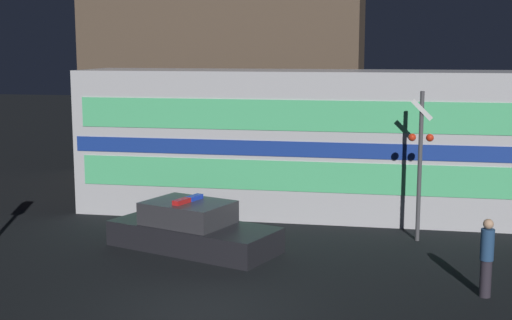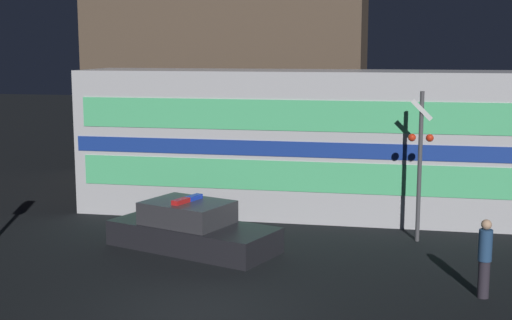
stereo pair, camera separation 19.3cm
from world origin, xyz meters
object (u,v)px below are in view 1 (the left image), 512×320
(police_car, at_px, (192,230))
(crossing_signal_near, at_px, (420,158))
(pedestrian, at_px, (487,257))
(train, at_px, (307,143))

(police_car, bearing_deg, crossing_signal_near, 37.99)
(police_car, xyz_separation_m, crossing_signal_near, (5.77, 1.83, 1.78))
(pedestrian, bearing_deg, crossing_signal_near, 106.50)
(train, xyz_separation_m, police_car, (-2.45, -4.52, -1.74))
(pedestrian, distance_m, crossing_signal_near, 4.60)
(crossing_signal_near, bearing_deg, pedestrian, -73.50)
(train, distance_m, crossing_signal_near, 4.27)
(police_car, relative_size, crossing_signal_near, 1.18)
(train, relative_size, crossing_signal_near, 3.53)
(pedestrian, bearing_deg, train, 123.47)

